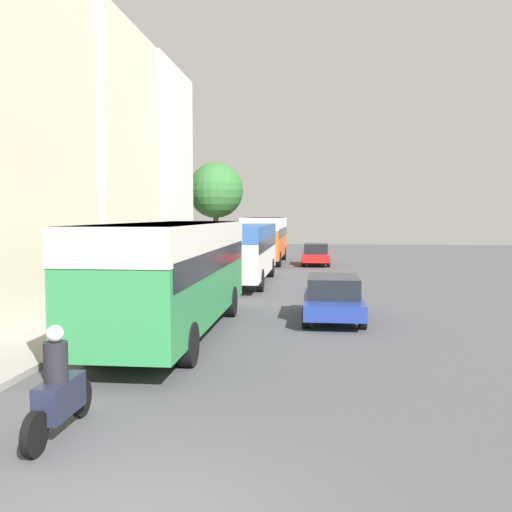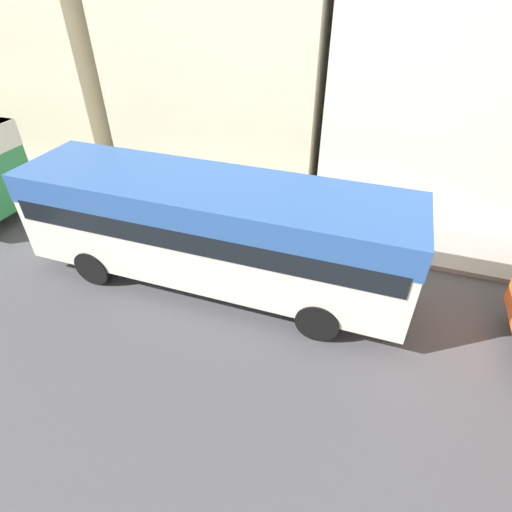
# 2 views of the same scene
# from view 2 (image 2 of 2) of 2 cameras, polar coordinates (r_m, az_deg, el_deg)

# --- Properties ---
(building_end_row) EXTENTS (6.58, 7.81, 12.00)m
(building_end_row) POSITION_cam_2_polar(r_m,az_deg,el_deg) (15.60, 29.78, 28.82)
(building_end_row) COLOR silver
(building_end_row) RESTS_ON ground_plane
(bus_following) EXTENTS (2.50, 9.75, 2.89)m
(bus_following) POSITION_cam_2_polar(r_m,az_deg,el_deg) (9.87, -6.37, 5.04)
(bus_following) COLOR silver
(bus_following) RESTS_ON ground_plane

